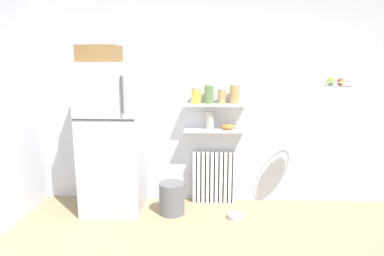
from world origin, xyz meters
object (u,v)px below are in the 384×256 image
storage_jar_3 (235,94)px  pet_food_bowl (235,216)px  shelf_bowl (228,127)px  trash_bin (172,198)px  radiator (214,177)px  storage_jar_0 (196,96)px  refrigerator (112,135)px  vase (210,121)px  storage_jar_1 (209,94)px  storage_jar_2 (222,96)px  hanging_fruit_basket (337,82)px

storage_jar_3 → pet_food_bowl: 1.46m
shelf_bowl → trash_bin: size_ratio=0.40×
radiator → storage_jar_0: 1.09m
refrigerator → storage_jar_3: refrigerator is taller
storage_jar_3 → vase: 0.45m
refrigerator → pet_food_bowl: bearing=-8.4°
refrigerator → trash_bin: refrigerator is taller
refrigerator → storage_jar_1: (1.16, 0.22, 0.47)m
refrigerator → radiator: refrigerator is taller
storage_jar_2 → storage_jar_3: (0.16, -0.00, 0.03)m
pet_food_bowl → vase: bearing=124.5°
storage_jar_1 → vase: (0.02, 0.00, -0.33)m
radiator → storage_jar_2: storage_jar_2 is taller
trash_bin → pet_food_bowl: bearing=-7.7°
storage_jar_0 → vase: (0.18, 0.00, -0.31)m
storage_jar_0 → storage_jar_3: storage_jar_3 is taller
storage_jar_2 → trash_bin: size_ratio=0.47×
storage_jar_0 → storage_jar_2: storage_jar_0 is taller
shelf_bowl → vase: bearing=180.0°
refrigerator → storage_jar_0: (1.00, 0.22, 0.45)m
storage_jar_1 → storage_jar_3: size_ratio=1.00×
pet_food_bowl → storage_jar_2: bearing=110.2°
storage_jar_3 → vase: (-0.30, 0.00, -0.33)m
vase → refrigerator: bearing=-169.2°
storage_jar_3 → shelf_bowl: 0.41m
storage_jar_3 → hanging_fruit_basket: hanging_fruit_basket is taller
storage_jar_3 → pet_food_bowl: size_ratio=1.28×
storage_jar_1 → hanging_fruit_basket: bearing=-19.7°
trash_bin → storage_jar_0: bearing=50.8°
storage_jar_0 → vase: 0.35m
refrigerator → pet_food_bowl: refrigerator is taller
storage_jar_0 → vase: bearing=0.0°
storage_jar_1 → storage_jar_2: bearing=0.0°
storage_jar_1 → storage_jar_2: 0.16m
vase → pet_food_bowl: 1.19m
shelf_bowl → storage_jar_2: bearing=180.0°
storage_jar_2 → trash_bin: bearing=-150.2°
storage_jar_2 → pet_food_bowl: 1.45m
storage_jar_3 → storage_jar_2: bearing=180.0°
storage_jar_0 → hanging_fruit_basket: 1.60m
storage_jar_2 → vase: storage_jar_2 is taller
storage_jar_2 → radiator: bearing=159.3°
shelf_bowl → trash_bin: (-0.68, -0.34, -0.82)m
storage_jar_1 → refrigerator: bearing=-169.1°
radiator → storage_jar_2: (0.08, -0.03, 1.06)m
storage_jar_2 → pet_food_bowl: bearing=-69.8°
storage_jar_3 → hanging_fruit_basket: size_ratio=0.72×
storage_jar_2 → pet_food_bowl: size_ratio=0.98×
storage_jar_0 → storage_jar_3: (0.48, 0.00, 0.02)m
refrigerator → storage_jar_1: size_ratio=8.41×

